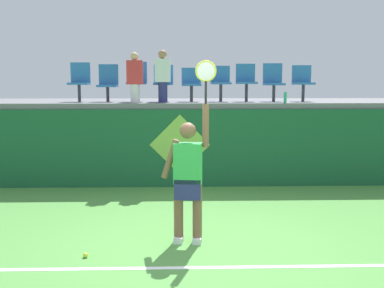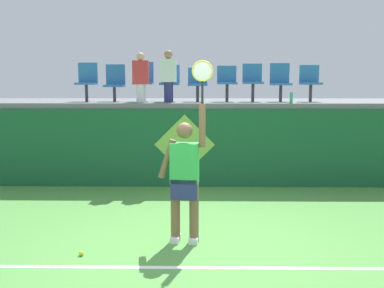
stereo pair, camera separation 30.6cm
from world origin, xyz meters
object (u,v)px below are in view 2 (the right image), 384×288
stadium_chair_1 (115,82)px  stadium_chair_3 (170,81)px  spectator_0 (141,77)px  spectator_1 (168,75)px  tennis_ball (81,253)px  stadium_chair_7 (280,80)px  stadium_chair_8 (310,81)px  tennis_player (185,176)px  stadium_chair_2 (143,79)px  stadium_chair_0 (87,80)px  water_bottle (291,98)px  stadium_chair_6 (253,80)px  stadium_chair_5 (227,81)px  stadium_chair_4 (198,82)px

stadium_chair_1 → stadium_chair_3: 1.25m
spectator_0 → spectator_1: size_ratio=0.95×
tennis_ball → stadium_chair_7: bearing=55.2°
stadium_chair_3 → stadium_chair_8: (3.18, -0.00, 0.00)m
tennis_player → spectator_0: size_ratio=2.32×
tennis_player → tennis_ball: tennis_player is taller
stadium_chair_3 → spectator_0: bearing=-142.2°
stadium_chair_7 → stadium_chair_8: stadium_chair_7 is taller
stadium_chair_2 → stadium_chair_8: bearing=-0.1°
tennis_ball → stadium_chair_3: size_ratio=0.08×
stadium_chair_0 → stadium_chair_1: (0.64, 0.00, -0.04)m
stadium_chair_1 → stadium_chair_0: bearing=-179.8°
spectator_1 → stadium_chair_3: bearing=90.0°
water_bottle → stadium_chair_7: stadium_chair_7 is taller
stadium_chair_2 → stadium_chair_7: 3.10m
stadium_chair_6 → stadium_chair_8: (1.30, -0.00, -0.02)m
stadium_chair_2 → stadium_chair_3: (0.60, -0.01, -0.03)m
stadium_chair_3 → spectator_0: 0.76m
stadium_chair_2 → stadium_chair_5: size_ratio=1.11×
tennis_ball → stadium_chair_4: size_ratio=0.09×
stadium_chair_2 → stadium_chair_5: (1.90, -0.01, -0.03)m
stadium_chair_5 → stadium_chair_8: stadium_chair_8 is taller
tennis_player → tennis_ball: 1.68m
tennis_player → stadium_chair_7: (2.03, 4.27, 1.30)m
tennis_player → spectator_0: bearing=105.8°
tennis_player → water_bottle: (2.13, 3.52, 0.94)m
stadium_chair_4 → stadium_chair_7: bearing=0.3°
tennis_ball → stadium_chair_3: 5.35m
stadium_chair_4 → spectator_0: (-1.23, -0.46, 0.12)m
stadium_chair_0 → stadium_chair_7: 4.39m
stadium_chair_0 → stadium_chair_5: bearing=-0.2°
stadium_chair_7 → spectator_0: bearing=-171.4°
stadium_chair_3 → spectator_0: spectator_0 is taller
stadium_chair_3 → stadium_chair_4: (0.63, -0.00, -0.03)m
stadium_chair_4 → stadium_chair_6: bearing=0.2°
tennis_player → water_bottle: bearing=58.8°
stadium_chair_2 → spectator_0: (0.00, -0.47, 0.05)m
stadium_chair_3 → stadium_chair_4: bearing=-0.4°
tennis_player → stadium_chair_7: bearing=64.6°
stadium_chair_6 → tennis_player: bearing=-108.2°
water_bottle → spectator_1: bearing=172.5°
stadium_chair_0 → stadium_chair_3: (1.89, -0.01, -0.02)m
stadium_chair_3 → stadium_chair_7: (2.50, 0.01, 0.01)m
stadium_chair_3 → stadium_chair_6: (1.88, 0.00, 0.02)m
stadium_chair_1 → stadium_chair_7: 3.75m
water_bottle → stadium_chair_3: size_ratio=0.28×
stadium_chair_2 → stadium_chair_5: 1.90m
tennis_ball → stadium_chair_6: 5.95m
stadium_chair_2 → tennis_player: bearing=-75.9°
stadium_chair_3 → stadium_chair_5: stadium_chair_3 is taller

